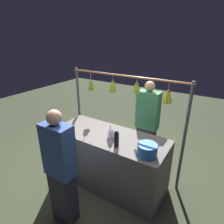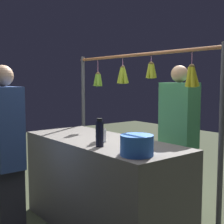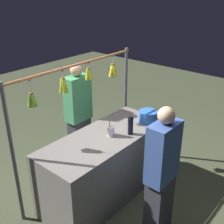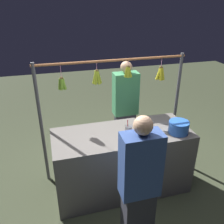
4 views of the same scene
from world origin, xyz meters
TOP-DOWN VIEW (x-y plane):
  - ground_plane at (0.00, 0.00)m, footprint 12.00×12.00m
  - market_counter at (0.00, 0.00)m, footprint 1.78×0.72m
  - display_rack at (-0.01, -0.45)m, footprint 2.05×0.12m
  - water_bottle at (-0.25, 0.21)m, footprint 0.07×0.07m
  - blue_bucket at (-0.68, 0.18)m, footprint 0.25×0.25m
  - drink_cup at (-0.06, 0.05)m, footprint 0.09×0.09m
  - vendor_person at (-0.29, -0.77)m, footprint 0.38×0.21m
  - customer_person at (0.11, 0.89)m, footprint 0.37×0.20m

SIDE VIEW (x-z plane):
  - ground_plane at x=0.00m, z-range 0.00..0.00m
  - market_counter at x=0.00m, z-range 0.00..0.88m
  - customer_person at x=0.11m, z-range -0.01..1.56m
  - vendor_person at x=-0.29m, z-range -0.01..1.59m
  - drink_cup at x=-0.06m, z-range 0.84..1.04m
  - blue_bucket at x=-0.68m, z-range 0.88..1.04m
  - water_bottle at x=-0.25m, z-range 0.88..1.12m
  - display_rack at x=-0.01m, z-range 0.36..2.11m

